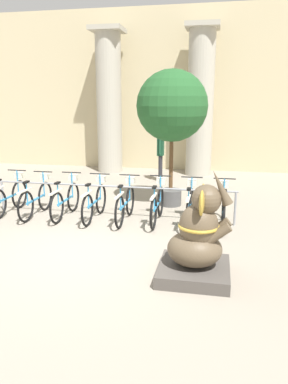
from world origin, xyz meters
name	(u,v)px	position (x,y,z in m)	size (l,w,h in m)	color
ground_plane	(82,250)	(0.00, 0.00, 0.00)	(60.00, 60.00, 0.00)	gray
building_facade	(158,91)	(0.00, 8.60, 3.00)	(20.00, 0.20, 6.00)	#C6B78E
column_left	(109,101)	(-1.67, 7.60, 2.62)	(1.15, 1.15, 5.16)	#ADA899
column_right	(200,101)	(1.67, 7.60, 2.62)	(1.15, 1.15, 5.16)	#ADA899
bike_rack	(112,191)	(0.02, 1.95, 0.64)	(5.62, 0.05, 0.77)	gray
bicycle_0	(10,196)	(-2.49, 1.85, 0.41)	(0.48, 1.68, 0.99)	black
bicycle_1	(36,198)	(-1.78, 1.80, 0.41)	(0.48, 1.68, 0.99)	black
bicycle_2	(66,199)	(-1.06, 1.84, 0.41)	(0.48, 1.68, 0.99)	black
bicycle_3	(95,201)	(-0.34, 1.81, 0.41)	(0.48, 1.68, 0.99)	black
bicycle_4	(125,203)	(0.38, 1.81, 0.41)	(0.48, 1.68, 0.99)	black
bicycle_5	(157,204)	(1.09, 1.86, 0.41)	(0.48, 1.68, 0.99)	black
bicycle_6	(190,206)	(1.81, 1.83, 0.41)	(0.48, 1.68, 0.99)	black
bicycle_7	(223,208)	(2.53, 1.81, 0.41)	(0.48, 1.68, 0.99)	black
elephant_statue	(197,242)	(2.11, -0.68, 0.58)	(1.08, 1.08, 1.71)	#4C4742
person_pedestrian	(161,149)	(0.49, 6.20, 1.08)	(0.24, 0.47, 1.78)	#28282D
potted_tree	(172,108)	(1.20, 3.31, 2.46)	(1.76, 1.76, 3.40)	#4C4C4C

